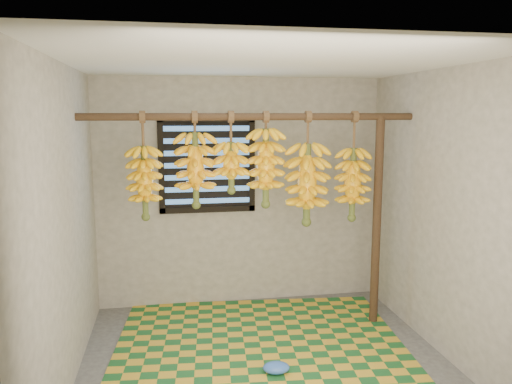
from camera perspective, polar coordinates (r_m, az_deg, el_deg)
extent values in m
cube|color=#444444|center=(4.27, 1.37, -19.44)|extent=(3.00, 3.00, 0.01)
cube|color=silver|center=(3.78, 1.51, 14.68)|extent=(3.00, 3.00, 0.01)
cube|color=gray|center=(5.31, -1.81, -0.02)|extent=(3.00, 0.01, 2.40)
cube|color=gray|center=(3.85, -21.15, -4.07)|extent=(0.01, 3.00, 2.40)
cube|color=gray|center=(4.40, 21.04, -2.49)|extent=(0.01, 3.00, 2.40)
cube|color=black|center=(5.21, -5.60, 3.09)|extent=(1.00, 0.04, 1.00)
cylinder|color=#44301C|center=(4.45, -0.34, 8.60)|extent=(3.00, 0.06, 0.06)
cylinder|color=#44301C|center=(4.91, 13.64, -3.39)|extent=(0.08, 0.08, 2.00)
cube|color=#195525|center=(4.66, 0.41, -16.80)|extent=(2.70, 2.24, 0.01)
ellipsoid|color=blue|center=(4.15, 2.33, -19.43)|extent=(0.23, 0.18, 0.09)
cylinder|color=brown|center=(4.39, -12.81, 6.77)|extent=(0.02, 0.02, 0.31)
cylinder|color=#4C5923|center=(4.43, -12.62, 1.29)|extent=(0.05, 0.05, 0.60)
cylinder|color=brown|center=(4.39, -7.02, 7.65)|extent=(0.02, 0.02, 0.19)
cylinder|color=#4C5923|center=(4.42, -6.92, 2.75)|extent=(0.06, 0.06, 0.62)
cylinder|color=brown|center=(4.42, -2.89, 7.16)|extent=(0.02, 0.02, 0.28)
cylinder|color=#4C5923|center=(4.44, -2.85, 3.09)|extent=(0.06, 0.06, 0.41)
cylinder|color=brown|center=(4.47, 1.13, 7.93)|extent=(0.02, 0.02, 0.16)
cylinder|color=#4C5923|center=(4.49, 1.11, 3.03)|extent=(0.06, 0.06, 0.66)
cylinder|color=brown|center=(4.56, 5.95, 7.03)|extent=(0.02, 0.02, 0.30)
cylinder|color=#4C5923|center=(4.60, 5.85, 1.12)|extent=(0.06, 0.06, 0.71)
cylinder|color=brown|center=(4.70, 11.16, 6.70)|extent=(0.02, 0.02, 0.35)
cylinder|color=#4C5923|center=(4.74, 11.00, 1.11)|extent=(0.06, 0.06, 0.64)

